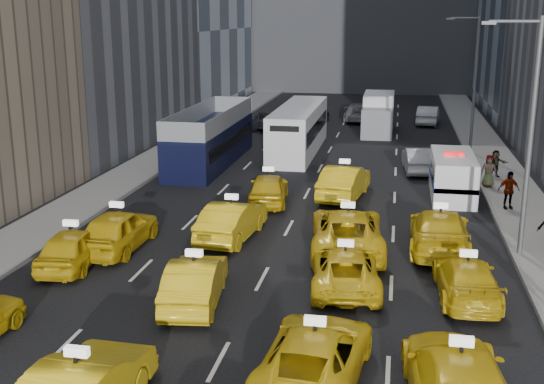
{
  "coord_description": "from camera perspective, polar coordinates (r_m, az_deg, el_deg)",
  "views": [
    {
      "loc": [
        4.42,
        -14.04,
        9.07
      ],
      "look_at": [
        -0.46,
        12.45,
        2.0
      ],
      "focal_mm": 45.0,
      "sensor_mm": 36.0,
      "label": 1
    }
  ],
  "objects": [
    {
      "name": "taxi_13",
      "position": [
        28.24,
        -3.37,
        -2.37
      ],
      "size": [
        2.13,
        4.94,
        1.58
      ],
      "primitive_type": "imported",
      "rotation": [
        0.0,
        0.0,
        3.04
      ],
      "color": "gold",
      "rests_on": "ground"
    },
    {
      "name": "misc_car_0",
      "position": [
        41.01,
        12.13,
        2.65
      ],
      "size": [
        1.93,
        4.58,
        1.47
      ],
      "primitive_type": "imported",
      "rotation": [
        0.0,
        0.0,
        3.23
      ],
      "color": "#ACAFB4",
      "rests_on": "ground"
    },
    {
      "name": "misc_car_3",
      "position": [
        58.49,
        3.63,
        6.52
      ],
      "size": [
        2.3,
        4.69,
        1.54
      ],
      "primitive_type": "imported",
      "rotation": [
        0.0,
        0.0,
        3.03
      ],
      "color": "black",
      "rests_on": "ground"
    },
    {
      "name": "nypd_van",
      "position": [
        35.82,
        14.87,
        1.27
      ],
      "size": [
        2.34,
        5.5,
        2.32
      ],
      "rotation": [
        0.0,
        0.0,
        -0.04
      ],
      "color": "white",
      "rests_on": "ground"
    },
    {
      "name": "taxi_6",
      "position": [
        17.65,
        3.58,
        -13.51
      ],
      "size": [
        2.88,
        5.48,
        1.47
      ],
      "primitive_type": "imported",
      "rotation": [
        0.0,
        0.0,
        3.06
      ],
      "color": "gold",
      "rests_on": "ground"
    },
    {
      "name": "pedestrian_4",
      "position": [
        37.85,
        17.68,
        1.7
      ],
      "size": [
        0.87,
        0.51,
        1.71
      ],
      "primitive_type": "imported",
      "rotation": [
        0.0,
        0.0,
        -0.07
      ],
      "color": "gray",
      "rests_on": "sidewalk_east"
    },
    {
      "name": "city_bus",
      "position": [
        45.96,
        2.26,
        5.26
      ],
      "size": [
        3.85,
        12.19,
        3.1
      ],
      "rotation": [
        0.0,
        0.0,
        -0.11
      ],
      "color": "silver",
      "rests_on": "ground"
    },
    {
      "name": "sidewalk_west",
      "position": [
        42.75,
        -10.24,
        2.32
      ],
      "size": [
        3.0,
        90.0,
        0.15
      ],
      "primitive_type": "cube",
      "color": "gray",
      "rests_on": "ground"
    },
    {
      "name": "taxi_9",
      "position": [
        22.17,
        -6.46,
        -7.44
      ],
      "size": [
        2.13,
        4.69,
        1.49
      ],
      "primitive_type": "imported",
      "rotation": [
        0.0,
        0.0,
        3.27
      ],
      "color": "gold",
      "rests_on": "ground"
    },
    {
      "name": "taxi_17",
      "position": [
        34.62,
        6.06,
        0.87
      ],
      "size": [
        2.46,
        5.28,
        1.68
      ],
      "primitive_type": "imported",
      "rotation": [
        0.0,
        0.0,
        3.0
      ],
      "color": "gold",
      "rests_on": "ground"
    },
    {
      "name": "misc_car_4",
      "position": [
        59.17,
        12.91,
        6.29
      ],
      "size": [
        2.12,
        4.91,
        1.57
      ],
      "primitive_type": "imported",
      "rotation": [
        0.0,
        0.0,
        3.04
      ],
      "color": "#B0B4B9",
      "rests_on": "ground"
    },
    {
      "name": "taxi_8",
      "position": [
        26.2,
        -16.35,
        -4.48
      ],
      "size": [
        2.2,
        4.43,
        1.45
      ],
      "primitive_type": "imported",
      "rotation": [
        0.0,
        0.0,
        3.26
      ],
      "color": "gold",
      "rests_on": "ground"
    },
    {
      "name": "taxi_12",
      "position": [
        27.55,
        -12.75,
        -3.1
      ],
      "size": [
        2.0,
        4.82,
        1.63
      ],
      "primitive_type": "imported",
      "rotation": [
        0.0,
        0.0,
        3.13
      ],
      "color": "gold",
      "rests_on": "ground"
    },
    {
      "name": "curb_east",
      "position": [
        40.33,
        16.77,
        1.2
      ],
      "size": [
        0.15,
        90.0,
        0.18
      ],
      "primitive_type": "cube",
      "color": "slate",
      "rests_on": "ground"
    },
    {
      "name": "taxi_15",
      "position": [
        27.58,
        13.82,
        -3.16
      ],
      "size": [
        2.39,
        5.62,
        1.62
      ],
      "primitive_type": "imported",
      "rotation": [
        0.0,
        0.0,
        3.12
      ],
      "color": "gold",
      "rests_on": "ground"
    },
    {
      "name": "box_truck",
      "position": [
        53.9,
        8.88,
        6.46
      ],
      "size": [
        3.2,
        6.94,
        3.06
      ],
      "rotation": [
        0.0,
        0.0,
        0.14
      ],
      "color": "white",
      "rests_on": "ground"
    },
    {
      "name": "taxi_7",
      "position": [
        16.92,
        15.34,
        -15.06
      ],
      "size": [
        2.74,
        5.78,
        1.63
      ],
      "primitive_type": "imported",
      "rotation": [
        0.0,
        0.0,
        3.23
      ],
      "color": "gold",
      "rests_on": "ground"
    },
    {
      "name": "pedestrian_5",
      "position": [
        40.2,
        18.18,
        2.27
      ],
      "size": [
        1.47,
        0.92,
        1.54
      ],
      "primitive_type": "imported",
      "rotation": [
        0.0,
        0.0,
        0.39
      ],
      "color": "gray",
      "rests_on": "sidewalk_east"
    },
    {
      "name": "curb_west",
      "position": [
        42.27,
        -8.4,
        2.28
      ],
      "size": [
        0.15,
        90.0,
        0.18
      ],
      "primitive_type": "cube",
      "color": "slate",
      "rests_on": "ground"
    },
    {
      "name": "taxi_10",
      "position": [
        23.44,
        6.14,
        -6.35
      ],
      "size": [
        2.77,
        5.12,
        1.36
      ],
      "primitive_type": "imported",
      "rotation": [
        0.0,
        0.0,
        3.25
      ],
      "color": "gold",
      "rests_on": "ground"
    },
    {
      "name": "misc_car_2",
      "position": [
        60.04,
        7.31,
        6.67
      ],
      "size": [
        2.49,
        5.65,
        1.61
      ],
      "primitive_type": "imported",
      "rotation": [
        0.0,
        0.0,
        3.1
      ],
      "color": "slate",
      "rests_on": "ground"
    },
    {
      "name": "streetlight_far",
      "position": [
        46.48,
        16.49,
        8.99
      ],
      "size": [
        2.15,
        0.22,
        9.0
      ],
      "color": "#595B60",
      "rests_on": "ground"
    },
    {
      "name": "double_decker",
      "position": [
        42.44,
        -5.14,
        4.65
      ],
      "size": [
        2.95,
        11.88,
        3.44
      ],
      "rotation": [
        0.0,
        0.0,
        -0.02
      ],
      "color": "black",
      "rests_on": "ground"
    },
    {
      "name": "taxi_16",
      "position": [
        33.38,
        -0.29,
        0.3
      ],
      "size": [
        2.3,
        4.66,
        1.53
      ],
      "primitive_type": "imported",
      "rotation": [
        0.0,
        0.0,
        3.26
      ],
      "color": "gold",
      "rests_on": "ground"
    },
    {
      "name": "taxi_11",
      "position": [
        23.3,
        15.97,
        -7.02
      ],
      "size": [
        2.12,
        4.72,
        1.34
      ],
      "primitive_type": "imported",
      "rotation": [
        0.0,
        0.0,
        3.19
      ],
      "color": "gold",
      "rests_on": "ground"
    },
    {
      "name": "streetlight_near",
      "position": [
        26.8,
        20.62,
        4.86
      ],
      "size": [
        2.15,
        0.22,
        9.0
      ],
      "color": "#595B60",
      "rests_on": "ground"
    },
    {
      "name": "taxi_14",
      "position": [
        26.94,
        6.32,
        -3.21
      ],
      "size": [
        3.31,
        6.18,
        1.65
      ],
      "primitive_type": "imported",
      "rotation": [
        0.0,
        0.0,
        3.24
      ],
      "color": "gold",
      "rests_on": "ground"
    },
    {
      "name": "pedestrian_3",
      "position": [
        33.83,
        19.19,
        0.16
      ],
      "size": [
        1.14,
        0.73,
        1.8
      ],
      "primitive_type": "imported",
      "rotation": [
        0.0,
        0.0,
        0.26
      ],
      "color": "gray",
      "rests_on": "sidewalk_east"
    },
    {
      "name": "misc_car_1",
      "position": [
        55.54,
        -0.42,
        6.02
      ],
      "size": [
        2.85,
        5.18,
        1.38
      ],
      "primitive_type": "imported",
      "rotation": [
        0.0,
        0.0,
        3.26
      ],
      "color": "black",
      "rests_on": "ground"
    },
    {
      "name": "sidewalk_east",
      "position": [
        40.53,
        18.8,
        1.08
      ],
      "size": [
        3.0,
        90.0,
        0.15
      ],
      "primitive_type": "cube",
      "color": "gray",
      "rests_on": "ground"
    }
  ]
}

